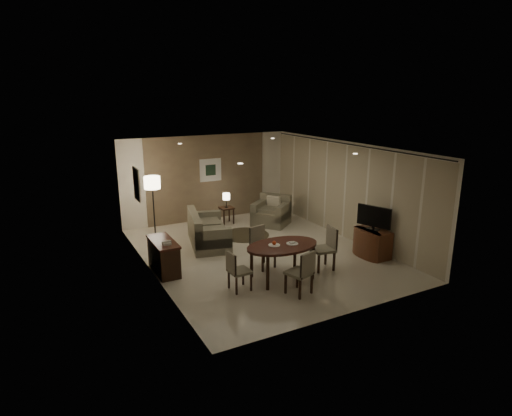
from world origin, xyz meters
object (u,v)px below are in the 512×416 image
dining_table (282,262)px  chair_far (263,248)px  tv_cabinet (373,243)px  chair_left (240,271)px  sofa (209,229)px  chair_right (323,249)px  chair_near (299,272)px  floor_lamp (154,207)px  console_desk (164,256)px  side_table (227,215)px  armchair (271,211)px

dining_table → chair_far: size_ratio=1.73×
tv_cabinet → chair_left: 3.77m
tv_cabinet → chair_far: chair_far is taller
chair_left → sofa: 2.92m
chair_right → chair_near: bearing=-47.8°
tv_cabinet → sofa: (-3.30, 2.73, 0.09)m
chair_left → floor_lamp: size_ratio=0.49×
chair_left → floor_lamp: 4.20m
console_desk → side_table: bearing=44.4°
chair_near → side_table: size_ratio=1.82×
console_desk → chair_right: bearing=-25.4°
chair_near → chair_left: bearing=-53.6°
chair_left → side_table: 4.70m
console_desk → chair_right: 3.65m
tv_cabinet → sofa: sofa is taller
dining_table → side_table: bearing=82.1°
chair_near → dining_table: bearing=-114.0°
console_desk → chair_near: size_ratio=1.27×
dining_table → chair_near: chair_near is taller
console_desk → chair_near: 3.17m
console_desk → chair_far: size_ratio=1.25×
dining_table → chair_right: (1.09, -0.00, 0.11)m
tv_cabinet → side_table: size_ratio=1.74×
dining_table → armchair: bearing=63.6°
chair_near → floor_lamp: (-1.65, 4.84, 0.41)m
side_table → tv_cabinet: bearing=-63.8°
side_table → chair_near: bearing=-97.7°
console_desk → side_table: size_ratio=2.32×
chair_right → armchair: size_ratio=0.98×
chair_far → side_table: chair_far is taller
chair_near → floor_lamp: 5.13m
console_desk → armchair: armchair is taller
chair_right → dining_table: bearing=-81.9°
chair_right → side_table: 4.34m
tv_cabinet → chair_near: chair_near is taller
sofa → chair_far: bearing=-151.8°
chair_right → armchair: bearing=177.5°
tv_cabinet → chair_near: 2.91m
tv_cabinet → sofa: 4.28m
tv_cabinet → dining_table: bearing=-178.7°
chair_near → chair_left: chair_near is taller
floor_lamp → armchair: bearing=-8.2°
tv_cabinet → side_table: tv_cabinet is taller
chair_near → armchair: bearing=-130.4°
dining_table → sofa: size_ratio=0.88×
chair_near → side_table: bearing=-115.0°
chair_far → chair_near: bearing=-103.6°
chair_near → floor_lamp: size_ratio=0.54×
sofa → floor_lamp: 1.74m
chair_right → side_table: (-0.49, 4.31, -0.24)m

